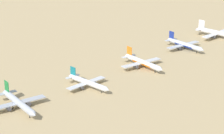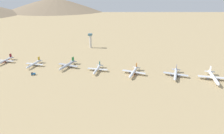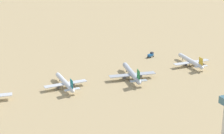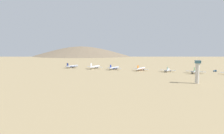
# 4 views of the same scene
# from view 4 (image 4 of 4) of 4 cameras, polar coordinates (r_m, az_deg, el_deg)

# --- Properties ---
(ground_plane) EXTENTS (2454.34, 2454.34, 0.00)m
(ground_plane) POSITION_cam_4_polar(r_m,az_deg,el_deg) (365.75, 16.43, -1.40)
(ground_plane) COLOR tan
(parked_jet_3) EXTENTS (40.10, 32.87, 11.64)m
(parked_jet_3) POSITION_cam_4_polar(r_m,az_deg,el_deg) (360.44, 24.10, -1.14)
(parked_jet_3) COLOR #B2B7C1
(parked_jet_3) RESTS_ON ground
(parked_jet_4) EXTENTS (35.80, 29.02, 10.34)m
(parked_jet_4) POSITION_cam_4_polar(r_m,az_deg,el_deg) (366.18, 16.68, -0.85)
(parked_jet_4) COLOR silver
(parked_jet_4) RESTS_ON ground
(parked_jet_5) EXTENTS (39.42, 32.29, 11.43)m
(parked_jet_5) POSITION_cam_4_polar(r_m,az_deg,el_deg) (374.44, 8.83, -0.49)
(parked_jet_5) COLOR silver
(parked_jet_5) RESTS_ON ground
(parked_jet_6) EXTENTS (38.83, 31.78, 11.24)m
(parked_jet_6) POSITION_cam_4_polar(r_m,az_deg,el_deg) (386.49, 0.69, -0.24)
(parked_jet_6) COLOR silver
(parked_jet_6) RESTS_ON ground
(parked_jet_7) EXTENTS (44.03, 35.70, 12.71)m
(parked_jet_7) POSITION_cam_4_polar(r_m,az_deg,el_deg) (406.34, -5.26, 0.10)
(parked_jet_7) COLOR white
(parked_jet_7) RESTS_ON ground
(parked_jet_8) EXTENTS (40.32, 32.91, 11.64)m
(parked_jet_8) POSITION_cam_4_polar(r_m,az_deg,el_deg) (431.19, -12.04, 0.27)
(parked_jet_8) COLOR #B2B7C1
(parked_jet_8) RESTS_ON ground
(service_truck) EXTENTS (4.39, 5.68, 3.90)m
(service_truck) POSITION_cam_4_polar(r_m,az_deg,el_deg) (397.61, 28.90, -1.02)
(service_truck) COLOR #1E5999
(service_truck) RESTS_ON ground
(control_tower) EXTENTS (7.20, 7.20, 28.85)m
(control_tower) POSITION_cam_4_polar(r_m,az_deg,el_deg) (255.36, 24.56, -1.01)
(control_tower) COLOR beige
(control_tower) RESTS_ON ground
(desert_hill_0) EXTENTS (383.51, 383.51, 61.10)m
(desert_hill_0) POSITION_cam_4_polar(r_m,az_deg,el_deg) (1303.14, -21.86, 4.69)
(desert_hill_0) COLOR #847056
(desert_hill_0) RESTS_ON ground
(desert_hill_5) EXTENTS (606.80, 606.80, 101.20)m
(desert_hill_5) POSITION_cam_4_polar(r_m,az_deg,el_deg) (1158.44, -8.26, 5.96)
(desert_hill_5) COLOR #847056
(desert_hill_5) RESTS_ON ground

